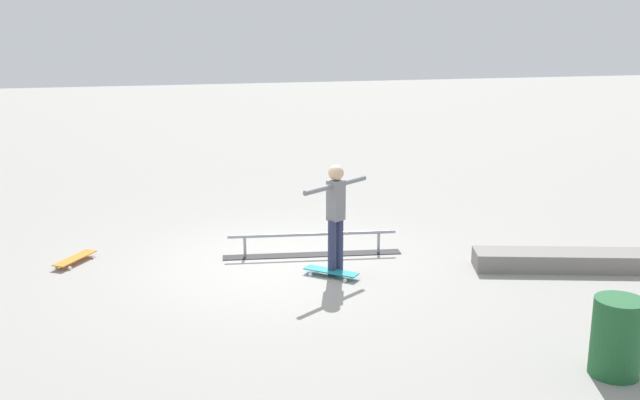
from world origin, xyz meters
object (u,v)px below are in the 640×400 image
at_px(skate_ledge, 560,260).
at_px(skateboard_main, 331,272).
at_px(skater_main, 336,212).
at_px(grind_rail, 312,245).
at_px(loose_skateboard_orange, 75,258).
at_px(trash_bin, 617,337).

xyz_separation_m(skate_ledge, skateboard_main, (3.33, -0.47, -0.06)).
relative_size(skate_ledge, skater_main, 1.56).
distance_m(grind_rail, loose_skateboard_orange, 3.56).
relative_size(grind_rail, skater_main, 1.73).
bearing_deg(skateboard_main, skate_ledge, 32.81).
distance_m(skate_ledge, skater_main, 3.38).
xyz_separation_m(skater_main, trash_bin, (-2.02, 3.60, -0.51)).
height_order(skater_main, trash_bin, skater_main).
bearing_deg(grind_rail, skater_main, 105.07).
relative_size(skateboard_main, loose_skateboard_orange, 0.95).
height_order(grind_rail, skateboard_main, grind_rail).
height_order(skate_ledge, skater_main, skater_main).
relative_size(grind_rail, trash_bin, 3.35).
xyz_separation_m(loose_skateboard_orange, trash_bin, (-5.68, 4.97, 0.34)).
bearing_deg(grind_rail, skateboard_main, 99.41).
bearing_deg(trash_bin, skateboard_main, -59.06).
relative_size(grind_rail, loose_skateboard_orange, 3.54).
bearing_deg(loose_skateboard_orange, skate_ledge, 107.76).
bearing_deg(grind_rail, skate_ledge, 163.45).
distance_m(skater_main, trash_bin, 4.16).
height_order(skater_main, skateboard_main, skater_main).
relative_size(skater_main, loose_skateboard_orange, 2.04).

